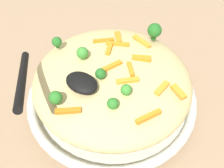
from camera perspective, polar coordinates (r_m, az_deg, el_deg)
ground_plane at (r=0.57m, az=0.00°, el=-4.26°), size 2.40×2.40×0.00m
serving_bowl at (r=0.56m, az=0.00°, el=-2.97°), size 0.32×0.32×0.04m
pasta_mound at (r=0.52m, az=0.00°, el=0.51°), size 0.28×0.28×0.07m
carrot_piece_0 at (r=0.52m, az=-0.58°, el=6.76°), size 0.02×0.03×0.01m
carrot_piece_1 at (r=0.49m, az=3.63°, el=2.82°), size 0.03×0.03×0.01m
carrot_piece_2 at (r=0.55m, az=-1.66°, el=8.39°), size 0.03×0.03×0.01m
carrot_piece_3 at (r=0.49m, az=-0.07°, el=3.13°), size 0.02×0.04×0.01m
carrot_piece_4 at (r=0.47m, az=9.68°, el=-0.80°), size 0.01×0.03×0.01m
carrot_piece_5 at (r=0.54m, az=1.07°, el=7.74°), size 0.04×0.03×0.01m
carrot_piece_6 at (r=0.56m, az=1.20°, el=9.06°), size 0.03×0.03×0.01m
carrot_piece_7 at (r=0.45m, az=-8.53°, el=-5.17°), size 0.03×0.03×0.01m
carrot_piece_8 at (r=0.44m, az=7.08°, el=-6.30°), size 0.02×0.04×0.01m
carrot_piece_9 at (r=0.48m, az=12.83°, el=-1.44°), size 0.03×0.02×0.01m
carrot_piece_10 at (r=0.47m, az=3.04°, el=0.68°), size 0.03×0.03×0.01m
carrot_piece_11 at (r=0.51m, az=5.74°, el=4.98°), size 0.03×0.03×0.01m
carrot_piece_12 at (r=0.55m, az=5.46°, el=8.43°), size 0.04×0.02×0.01m
broccoli_floret_0 at (r=0.50m, az=-5.76°, el=6.02°), size 0.02×0.02×0.02m
broccoli_floret_1 at (r=0.45m, az=2.77°, el=-1.15°), size 0.02×0.02×0.02m
broccoli_floret_2 at (r=0.47m, az=-2.11°, el=1.91°), size 0.02×0.02×0.02m
broccoli_floret_3 at (r=0.54m, az=-10.67°, el=8.04°), size 0.02×0.02×0.02m
broccoli_floret_4 at (r=0.44m, az=0.17°, el=-3.84°), size 0.02×0.02×0.02m
broccoli_floret_5 at (r=0.45m, az=-10.89°, el=-2.62°), size 0.02×0.02×0.02m
broccoli_floret_6 at (r=0.55m, az=8.27°, el=10.23°), size 0.03×0.03×0.03m
serving_spoon at (r=0.45m, az=-10.15°, el=0.60°), size 0.15×0.14×0.08m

